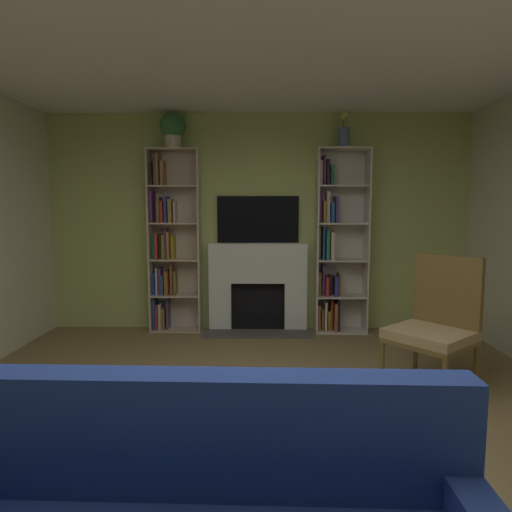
# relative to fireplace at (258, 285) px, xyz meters

# --- Properties ---
(ground_plane) EXTENTS (7.51, 7.51, 0.00)m
(ground_plane) POSITION_rel_fireplace_xyz_m (0.00, -3.03, -0.58)
(ground_plane) COLOR olive
(wall_back_accent) EXTENTS (5.39, 0.06, 2.72)m
(wall_back_accent) POSITION_rel_fireplace_xyz_m (0.00, 0.13, 0.78)
(wall_back_accent) COLOR #B8C56F
(wall_back_accent) RESTS_ON ground_plane
(fireplace) EXTENTS (1.32, 0.50, 1.11)m
(fireplace) POSITION_rel_fireplace_xyz_m (0.00, 0.00, 0.00)
(fireplace) COLOR white
(fireplace) RESTS_ON ground_plane
(tv) EXTENTS (1.02, 0.06, 0.58)m
(tv) POSITION_rel_fireplace_xyz_m (0.00, 0.07, 0.82)
(tv) COLOR black
(tv) RESTS_ON fireplace
(bookshelf_left) EXTENTS (0.63, 0.28, 2.26)m
(bookshelf_left) POSITION_rel_fireplace_xyz_m (-1.11, 0.00, 0.53)
(bookshelf_left) COLOR beige
(bookshelf_left) RESTS_ON ground_plane
(bookshelf_right) EXTENTS (0.63, 0.32, 2.26)m
(bookshelf_right) POSITION_rel_fireplace_xyz_m (0.96, -0.01, 0.48)
(bookshelf_right) COLOR beige
(bookshelf_right) RESTS_ON ground_plane
(potted_plant) EXTENTS (0.31, 0.31, 0.43)m
(potted_plant) POSITION_rel_fireplace_xyz_m (-1.03, -0.05, 1.92)
(potted_plant) COLOR beige
(potted_plant) RESTS_ON bookshelf_left
(vase_with_flowers) EXTENTS (0.15, 0.15, 0.43)m
(vase_with_flowers) POSITION_rel_fireplace_xyz_m (1.03, -0.05, 1.83)
(vase_with_flowers) COLOR slate
(vase_with_flowers) RESTS_ON bookshelf_right
(armchair) EXTENTS (0.83, 0.84, 1.14)m
(armchair) POSITION_rel_fireplace_xyz_m (1.54, -1.80, -0.01)
(armchair) COLOR brown
(armchair) RESTS_ON ground_plane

